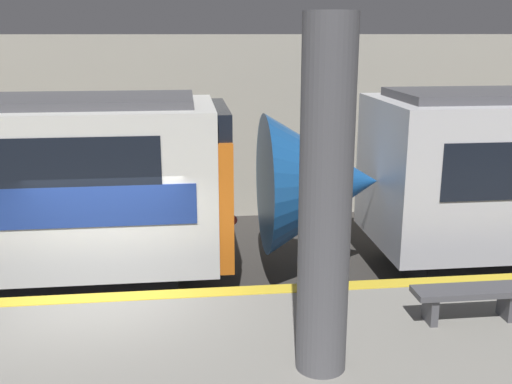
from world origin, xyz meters
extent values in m
plane|color=#33302D|center=(0.00, 0.00, 0.00)|extent=(120.00, 120.00, 0.00)
cube|color=gold|center=(0.00, -0.15, 1.07)|extent=(40.00, 0.30, 0.01)
cube|color=#B2AD9E|center=(0.00, 7.02, 2.34)|extent=(50.00, 0.15, 4.68)
cylinder|color=#56565B|center=(2.75, -2.28, 3.00)|extent=(0.56, 0.56, 3.87)
cone|color=#195199|center=(3.86, 2.65, 1.95)|extent=(2.20, 2.67, 2.67)
sphere|color=#F2EFCC|center=(2.91, 2.65, 1.53)|extent=(0.20, 0.20, 0.20)
cube|color=orange|center=(1.94, 2.65, 1.87)|extent=(0.25, 2.86, 2.25)
cube|color=black|center=(1.94, 2.65, 2.99)|extent=(0.25, 2.57, 0.90)
sphere|color=#EA4C42|center=(2.09, 2.00, 1.47)|extent=(0.18, 0.18, 0.18)
sphere|color=#EA4C42|center=(2.09, 3.31, 1.47)|extent=(0.18, 0.18, 0.18)
cube|color=#4C4C51|center=(4.41, -1.40, 1.27)|extent=(0.10, 0.32, 0.41)
cube|color=#4C4C51|center=(5.46, -1.40, 1.27)|extent=(0.10, 0.32, 0.41)
cube|color=#4C4C51|center=(4.93, -1.40, 1.47)|extent=(1.50, 0.40, 0.08)
camera|label=1|loc=(1.33, -8.21, 4.73)|focal=42.00mm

